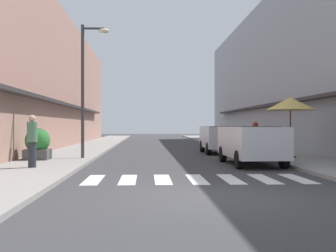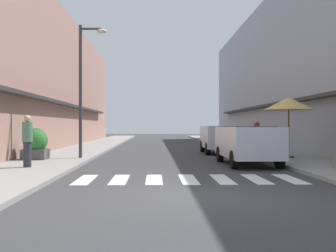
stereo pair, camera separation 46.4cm
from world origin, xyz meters
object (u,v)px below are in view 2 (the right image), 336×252
at_px(planter_midblock, 35,144).
at_px(street_lamp, 85,77).
at_px(cafe_umbrella, 289,104).
at_px(parked_car_near, 247,141).
at_px(parked_car_mid, 220,136).
at_px(pedestrian_walking_far, 257,132).
at_px(pedestrian_walking_near, 27,140).

bearing_deg(planter_midblock, street_lamp, 20.79).
height_order(street_lamp, cafe_umbrella, street_lamp).
bearing_deg(parked_car_near, parked_car_mid, 90.00).
bearing_deg(parked_car_mid, planter_midblock, -148.75).
relative_size(planter_midblock, pedestrian_walking_far, 0.71).
distance_m(parked_car_near, pedestrian_walking_far, 11.03).
xyz_separation_m(parked_car_near, pedestrian_walking_near, (-7.74, -1.72, 0.11)).
bearing_deg(pedestrian_walking_near, pedestrian_walking_far, -51.55).
xyz_separation_m(parked_car_mid, cafe_umbrella, (2.28, -4.53, 1.52)).
relative_size(parked_car_near, pedestrian_walking_near, 2.51).
bearing_deg(parked_car_near, pedestrian_walking_near, -167.45).
bearing_deg(planter_midblock, pedestrian_walking_far, 38.44).
distance_m(parked_car_near, planter_midblock, 8.56).
xyz_separation_m(parked_car_near, cafe_umbrella, (2.28, 2.16, 1.52)).
bearing_deg(cafe_umbrella, pedestrian_walking_near, -158.84).
distance_m(pedestrian_walking_near, pedestrian_walking_far, 16.34).
bearing_deg(pedestrian_walking_near, parked_car_near, -88.03).
bearing_deg(street_lamp, cafe_umbrella, -0.93).
bearing_deg(parked_car_mid, cafe_umbrella, -63.25).
relative_size(parked_car_near, pedestrian_walking_far, 2.44).
distance_m(cafe_umbrella, planter_midblock, 10.84).
bearing_deg(planter_midblock, parked_car_mid, 31.25).
bearing_deg(parked_car_near, cafe_umbrella, 43.38).
height_order(parked_car_near, street_lamp, street_lamp).
height_order(parked_car_mid, planter_midblock, parked_car_mid).
height_order(parked_car_near, cafe_umbrella, cafe_umbrella).
xyz_separation_m(parked_car_mid, planter_midblock, (-8.41, -5.10, -0.19)).
relative_size(parked_car_near, cafe_umbrella, 1.67).
relative_size(pedestrian_walking_near, pedestrian_walking_far, 0.97).
height_order(parked_car_near, pedestrian_walking_far, pedestrian_walking_far).
height_order(cafe_umbrella, pedestrian_walking_far, cafe_umbrella).
relative_size(parked_car_near, street_lamp, 0.76).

